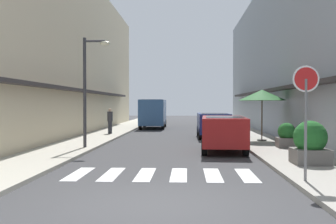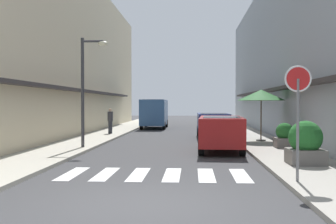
{
  "view_description": "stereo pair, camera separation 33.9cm",
  "coord_description": "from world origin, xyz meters",
  "px_view_note": "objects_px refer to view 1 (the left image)",
  "views": [
    {
      "loc": [
        0.7,
        -7.8,
        1.99
      ],
      "look_at": [
        -0.48,
        16.88,
        1.5
      ],
      "focal_mm": 42.39,
      "sensor_mm": 36.0,
      "label": 1
    },
    {
      "loc": [
        1.04,
        -7.78,
        1.99
      ],
      "look_at": [
        -0.48,
        16.88,
        1.5
      ],
      "focal_mm": 42.39,
      "sensor_mm": 36.0,
      "label": 2
    }
  ],
  "objects_px": {
    "cafe_umbrella": "(262,95)",
    "planter_midblock": "(287,136)",
    "parked_car_near": "(223,129)",
    "pedestrian_walking_near": "(110,120)",
    "parked_car_mid": "(213,122)",
    "street_lamp": "(89,79)",
    "round_street_sign": "(306,93)",
    "delivery_van": "(153,111)",
    "planter_corner": "(310,143)"
  },
  "relations": [
    {
      "from": "cafe_umbrella",
      "to": "planter_midblock",
      "type": "bearing_deg",
      "value": -81.12
    },
    {
      "from": "parked_car_near",
      "to": "planter_midblock",
      "type": "height_order",
      "value": "parked_car_near"
    },
    {
      "from": "parked_car_near",
      "to": "pedestrian_walking_near",
      "type": "distance_m",
      "value": 10.39
    },
    {
      "from": "cafe_umbrella",
      "to": "pedestrian_walking_near",
      "type": "xyz_separation_m",
      "value": [
        -8.73,
        4.49,
        -1.48
      ]
    },
    {
      "from": "parked_car_mid",
      "to": "street_lamp",
      "type": "distance_m",
      "value": 8.85
    },
    {
      "from": "street_lamp",
      "to": "planter_midblock",
      "type": "bearing_deg",
      "value": 2.39
    },
    {
      "from": "parked_car_mid",
      "to": "round_street_sign",
      "type": "height_order",
      "value": "round_street_sign"
    },
    {
      "from": "delivery_van",
      "to": "planter_corner",
      "type": "distance_m",
      "value": 21.11
    },
    {
      "from": "street_lamp",
      "to": "planter_corner",
      "type": "bearing_deg",
      "value": -28.62
    },
    {
      "from": "delivery_van",
      "to": "round_street_sign",
      "type": "height_order",
      "value": "round_street_sign"
    },
    {
      "from": "planter_corner",
      "to": "parked_car_near",
      "type": "bearing_deg",
      "value": 118.93
    },
    {
      "from": "planter_corner",
      "to": "parked_car_mid",
      "type": "bearing_deg",
      "value": 102.18
    },
    {
      "from": "parked_car_mid",
      "to": "planter_midblock",
      "type": "distance_m",
      "value": 6.61
    },
    {
      "from": "parked_car_mid",
      "to": "cafe_umbrella",
      "type": "height_order",
      "value": "cafe_umbrella"
    },
    {
      "from": "round_street_sign",
      "to": "pedestrian_walking_near",
      "type": "xyz_separation_m",
      "value": [
        -7.78,
        15.19,
        -1.31
      ]
    },
    {
      "from": "cafe_umbrella",
      "to": "planter_midblock",
      "type": "relative_size",
      "value": 2.46
    },
    {
      "from": "parked_car_mid",
      "to": "cafe_umbrella",
      "type": "bearing_deg",
      "value": -51.57
    },
    {
      "from": "planter_midblock",
      "to": "parked_car_near",
      "type": "bearing_deg",
      "value": -168.39
    },
    {
      "from": "street_lamp",
      "to": "parked_car_near",
      "type": "bearing_deg",
      "value": -2.12
    },
    {
      "from": "round_street_sign",
      "to": "delivery_van",
      "type": "bearing_deg",
      "value": 103.96
    },
    {
      "from": "delivery_van",
      "to": "street_lamp",
      "type": "height_order",
      "value": "street_lamp"
    },
    {
      "from": "round_street_sign",
      "to": "planter_corner",
      "type": "bearing_deg",
      "value": 70.86
    },
    {
      "from": "round_street_sign",
      "to": "pedestrian_walking_near",
      "type": "distance_m",
      "value": 17.11
    },
    {
      "from": "cafe_umbrella",
      "to": "round_street_sign",
      "type": "bearing_deg",
      "value": -95.08
    },
    {
      "from": "planter_corner",
      "to": "delivery_van",
      "type": "bearing_deg",
      "value": 108.39
    },
    {
      "from": "delivery_van",
      "to": "planter_midblock",
      "type": "relative_size",
      "value": 5.09
    },
    {
      "from": "cafe_umbrella",
      "to": "delivery_van",
      "type": "bearing_deg",
      "value": 118.62
    },
    {
      "from": "planter_midblock",
      "to": "pedestrian_walking_near",
      "type": "bearing_deg",
      "value": 140.52
    },
    {
      "from": "parked_car_near",
      "to": "planter_midblock",
      "type": "distance_m",
      "value": 2.86
    },
    {
      "from": "cafe_umbrella",
      "to": "parked_car_mid",
      "type": "bearing_deg",
      "value": 128.43
    },
    {
      "from": "parked_car_near",
      "to": "street_lamp",
      "type": "distance_m",
      "value": 6.16
    },
    {
      "from": "parked_car_near",
      "to": "pedestrian_walking_near",
      "type": "relative_size",
      "value": 2.83
    },
    {
      "from": "planter_midblock",
      "to": "pedestrian_walking_near",
      "type": "relative_size",
      "value": 0.66
    },
    {
      "from": "delivery_van",
      "to": "street_lamp",
      "type": "bearing_deg",
      "value": -95.28
    },
    {
      "from": "parked_car_near",
      "to": "delivery_van",
      "type": "height_order",
      "value": "delivery_van"
    },
    {
      "from": "round_street_sign",
      "to": "pedestrian_walking_near",
      "type": "bearing_deg",
      "value": 117.12
    },
    {
      "from": "cafe_umbrella",
      "to": "pedestrian_walking_near",
      "type": "height_order",
      "value": "cafe_umbrella"
    },
    {
      "from": "parked_car_near",
      "to": "pedestrian_walking_near",
      "type": "height_order",
      "value": "pedestrian_walking_near"
    },
    {
      "from": "round_street_sign",
      "to": "parked_car_mid",
      "type": "bearing_deg",
      "value": 95.66
    },
    {
      "from": "cafe_umbrella",
      "to": "pedestrian_walking_near",
      "type": "distance_m",
      "value": 9.93
    },
    {
      "from": "parked_car_near",
      "to": "parked_car_mid",
      "type": "relative_size",
      "value": 1.16
    },
    {
      "from": "delivery_van",
      "to": "planter_corner",
      "type": "xyz_separation_m",
      "value": [
        6.66,
        -20.02,
        -0.64
      ]
    },
    {
      "from": "delivery_van",
      "to": "planter_midblock",
      "type": "xyz_separation_m",
      "value": [
        7.11,
        -15.24,
        -0.79
      ]
    },
    {
      "from": "cafe_umbrella",
      "to": "street_lamp",
      "type": "bearing_deg",
      "value": -156.82
    },
    {
      "from": "round_street_sign",
      "to": "cafe_umbrella",
      "type": "relative_size",
      "value": 1.07
    },
    {
      "from": "parked_car_near",
      "to": "round_street_sign",
      "type": "bearing_deg",
      "value": -79.15
    },
    {
      "from": "planter_corner",
      "to": "planter_midblock",
      "type": "height_order",
      "value": "planter_corner"
    },
    {
      "from": "planter_midblock",
      "to": "parked_car_mid",
      "type": "bearing_deg",
      "value": 114.9
    },
    {
      "from": "pedestrian_walking_near",
      "to": "delivery_van",
      "type": "bearing_deg",
      "value": 8.29
    },
    {
      "from": "delivery_van",
      "to": "planter_midblock",
      "type": "height_order",
      "value": "delivery_van"
    }
  ]
}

